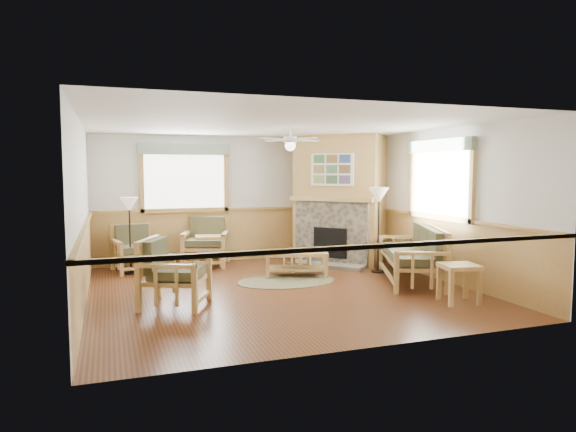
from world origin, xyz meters
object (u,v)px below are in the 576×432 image
object	(u,v)px
floor_lamp_left	(130,235)
floor_lamp_right	(378,230)
end_table_sofa	(459,283)
footstool	(297,261)
armchair_back_left	(136,248)
armchair_back_right	(206,242)
coffee_table	(296,264)
sofa	(411,253)
end_table_chairs	(209,250)
armchair_left	(175,272)

from	to	relation	value
floor_lamp_left	floor_lamp_right	bearing A→B (deg)	-17.85
end_table_sofa	footstool	xyz separation A→B (m)	(-1.39, 3.15, -0.10)
footstool	floor_lamp_right	bearing A→B (deg)	-27.07
armchair_back_left	armchair_back_right	distance (m)	1.40
armchair_back_right	coffee_table	bearing A→B (deg)	-31.05
armchair_back_right	end_table_sofa	bearing A→B (deg)	-36.65
floor_lamp_right	floor_lamp_left	bearing A→B (deg)	162.15
sofa	floor_lamp_right	distance (m)	0.94
coffee_table	end_table_chairs	world-z (taller)	end_table_chairs
sofa	floor_lamp_left	xyz separation A→B (m)	(-4.68, 2.32, 0.24)
sofa	footstool	bearing A→B (deg)	-112.71
armchair_back_right	sofa	bearing A→B (deg)	-22.15
armchair_left	armchair_back_left	bearing A→B (deg)	32.91
armchair_back_right	coffee_table	world-z (taller)	armchair_back_right
armchair_back_left	floor_lamp_left	xyz separation A→B (m)	(-0.11, -0.24, 0.28)
sofa	end_table_chairs	distance (m)	4.11
end_table_chairs	footstool	distance (m)	1.90
armchair_left	sofa	bearing A→B (deg)	-60.78
end_table_sofa	end_table_chairs	bearing A→B (deg)	124.60
armchair_back_right	floor_lamp_right	bearing A→B (deg)	-13.03
end_table_chairs	armchair_back_left	bearing A→B (deg)	-175.22
armchair_left	floor_lamp_right	size ratio (longest dim) A/B	0.59
armchair_back_left	end_table_sofa	size ratio (longest dim) A/B	1.56
armchair_back_right	end_table_chairs	bearing A→B (deg)	18.11
armchair_left	footstool	world-z (taller)	armchair_left
armchair_back_right	coffee_table	size ratio (longest dim) A/B	0.87
end_table_sofa	armchair_left	bearing A→B (deg)	162.66
armchair_back_left	footstool	distance (m)	3.17
armchair_back_left	footstool	size ratio (longest dim) A/B	2.11
armchair_back_left	end_table_chairs	world-z (taller)	armchair_back_left
armchair_back_right	coffee_table	distance (m)	2.16
footstool	sofa	bearing A→B (deg)	-45.40
end_table_chairs	end_table_sofa	distance (m)	5.16
sofa	end_table_chairs	world-z (taller)	sofa
end_table_chairs	floor_lamp_left	size ratio (longest dim) A/B	0.43
coffee_table	floor_lamp_left	distance (m)	3.21
armchair_back_right	armchair_left	size ratio (longest dim) A/B	1.02
armchair_left	floor_lamp_left	bearing A→B (deg)	35.91
armchair_left	end_table_sofa	size ratio (longest dim) A/B	1.69
armchair_left	end_table_sofa	distance (m)	4.19
end_table_chairs	footstool	size ratio (longest dim) A/B	1.47
sofa	armchair_back_left	bearing A→B (deg)	-96.61
sofa	armchair_back_left	size ratio (longest dim) A/B	2.37
coffee_table	floor_lamp_right	distance (m)	1.73
armchair_back_left	end_table_sofa	xyz separation A→B (m)	(4.40, -4.13, -0.16)
floor_lamp_right	armchair_left	bearing A→B (deg)	-163.51
floor_lamp_right	armchair_back_left	bearing A→B (deg)	158.95
coffee_table	floor_lamp_left	world-z (taller)	floor_lamp_left
armchair_back_left	armchair_back_right	size ratio (longest dim) A/B	0.90
floor_lamp_left	end_table_chairs	bearing A→B (deg)	13.04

